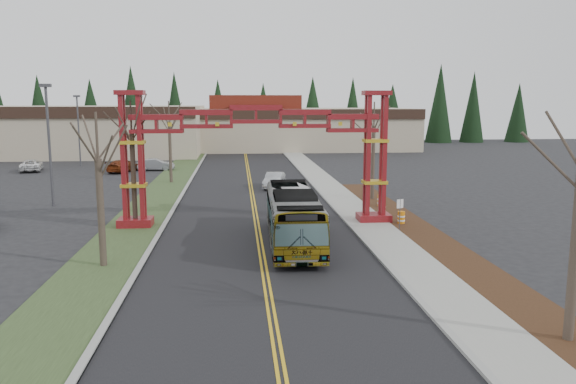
{
  "coord_description": "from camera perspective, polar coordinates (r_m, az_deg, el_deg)",
  "views": [
    {
      "loc": [
        -1.23,
        -18.94,
        8.18
      ],
      "look_at": [
        1.59,
        12.34,
        3.11
      ],
      "focal_mm": 35.0,
      "sensor_mm": 36.0,
      "label": 1
    }
  ],
  "objects": [
    {
      "name": "bare_tree_median_far",
      "position": [
        57.78,
        -11.97,
        6.94
      ],
      "size": [
        3.14,
        3.14,
        8.26
      ],
      "color": "#382D26",
      "rests_on": "ground"
    },
    {
      "name": "bare_tree_right_far",
      "position": [
        47.05,
        8.71,
        6.53
      ],
      "size": [
        3.06,
        3.06,
        8.18
      ],
      "color": "#382D26",
      "rests_on": "ground"
    },
    {
      "name": "barrel_mid",
      "position": [
        41.55,
        9.57,
        -1.7
      ],
      "size": [
        0.48,
        0.48,
        0.88
      ],
      "color": "orange",
      "rests_on": "ground"
    },
    {
      "name": "gateway_arch",
      "position": [
        37.03,
        -3.26,
        5.75
      ],
      "size": [
        18.2,
        1.6,
        8.9
      ],
      "color": "#64110D",
      "rests_on": "ground"
    },
    {
      "name": "sidewalk_right",
      "position": [
        45.55,
        6.1,
        -1.14
      ],
      "size": [
        2.6,
        110.0,
        0.14
      ],
      "primitive_type": "cube",
      "color": "gray",
      "rests_on": "ground"
    },
    {
      "name": "bare_tree_median_near",
      "position": [
        28.84,
        -18.74,
        3.13
      ],
      "size": [
        3.45,
        3.45,
        7.7
      ],
      "color": "#382D26",
      "rests_on": "ground"
    },
    {
      "name": "landscape_strip",
      "position": [
        32.16,
        15.93,
        -5.82
      ],
      "size": [
        2.6,
        50.0,
        0.12
      ],
      "primitive_type": "cube",
      "color": "#311E10",
      "rests_on": "ground"
    },
    {
      "name": "parked_car_mid_a",
      "position": [
        68.63,
        -16.45,
        2.56
      ],
      "size": [
        3.41,
        5.42,
        1.46
      ],
      "primitive_type": "imported",
      "rotation": [
        0.0,
        0.0,
        2.85
      ],
      "color": "maroon",
      "rests_on": "ground"
    },
    {
      "name": "barrel_north",
      "position": [
        44.35,
        9.43,
        -0.91
      ],
      "size": [
        0.55,
        0.55,
        1.03
      ],
      "color": "orange",
      "rests_on": "ground"
    },
    {
      "name": "parked_car_far_b",
      "position": [
        73.37,
        -24.63,
        2.48
      ],
      "size": [
        3.49,
        5.47,
        1.4
      ],
      "primitive_type": "imported",
      "rotation": [
        0.0,
        0.0,
        3.39
      ],
      "color": "white",
      "rests_on": "ground"
    },
    {
      "name": "silver_sedan",
      "position": [
        53.62,
        -1.41,
        1.19
      ],
      "size": [
        2.53,
        4.73,
        1.48
      ],
      "primitive_type": "imported",
      "rotation": [
        0.0,
        0.0,
        -0.23
      ],
      "color": "#A5A8AD",
      "rests_on": "ground"
    },
    {
      "name": "conifer_treeline",
      "position": [
        110.97,
        -4.44,
        8.27
      ],
      "size": [
        116.1,
        5.6,
        13.0
      ],
      "color": "black",
      "rests_on": "ground"
    },
    {
      "name": "light_pole_near",
      "position": [
        47.61,
        -23.13,
        5.23
      ],
      "size": [
        0.83,
        0.41,
        9.54
      ],
      "color": "#3F3F44",
      "rests_on": "ground"
    },
    {
      "name": "curb_left",
      "position": [
        44.96,
        -11.36,
        -1.4
      ],
      "size": [
        0.3,
        110.0,
        0.15
      ],
      "primitive_type": "cube",
      "color": "gray",
      "rests_on": "ground"
    },
    {
      "name": "light_pole_far",
      "position": [
        76.21,
        -20.52,
        6.35
      ],
      "size": [
        0.78,
        0.39,
        8.99
      ],
      "color": "#3F3F44",
      "rests_on": "ground"
    },
    {
      "name": "grass_median",
      "position": [
        45.2,
        -13.69,
        -1.47
      ],
      "size": [
        4.0,
        110.0,
        0.08
      ],
      "primitive_type": "cube",
      "color": "#2F4120",
      "rests_on": "ground"
    },
    {
      "name": "retail_building_west",
      "position": [
        95.45,
        -22.82,
        5.8
      ],
      "size": [
        46.0,
        22.3,
        7.5
      ],
      "color": "tan",
      "rests_on": "ground"
    },
    {
      "name": "street_sign",
      "position": [
        36.24,
        11.3,
        -1.65
      ],
      "size": [
        0.46,
        0.19,
        2.08
      ],
      "color": "#3F3F44",
      "rests_on": "ground"
    },
    {
      "name": "transit_bus",
      "position": [
        32.41,
        0.51,
        -2.54
      ],
      "size": [
        2.99,
        11.59,
        3.21
      ],
      "primitive_type": "imported",
      "rotation": [
        0.0,
        0.0,
        -0.03
      ],
      "color": "#A6A9AE",
      "rests_on": "ground"
    },
    {
      "name": "parked_car_far_a",
      "position": [
        69.22,
        -13.26,
        2.73
      ],
      "size": [
        4.37,
        1.64,
        1.42
      ],
      "primitive_type": "imported",
      "rotation": [
        0.0,
        0.0,
        1.54
      ],
      "color": "#94979B",
      "rests_on": "ground"
    },
    {
      "name": "retail_building_east",
      "position": [
        99.64,
        1.33,
        6.48
      ],
      "size": [
        38.0,
        20.3,
        7.0
      ],
      "color": "tan",
      "rests_on": "ground"
    },
    {
      "name": "lane_line_right",
      "position": [
        44.71,
        -3.34,
        -1.36
      ],
      "size": [
        0.12,
        100.0,
        0.01
      ],
      "primitive_type": "cube",
      "color": "gold",
      "rests_on": "road"
    },
    {
      "name": "barrel_south",
      "position": [
        38.36,
        11.43,
        -2.63
      ],
      "size": [
        0.5,
        0.5,
        0.92
      ],
      "color": "orange",
      "rests_on": "ground"
    },
    {
      "name": "bare_tree_median_mid",
      "position": [
        37.61,
        -15.6,
        5.69
      ],
      "size": [
        3.18,
        3.18,
        8.26
      ],
      "color": "#382D26",
      "rests_on": "ground"
    },
    {
      "name": "ground",
      "position": [
        20.67,
        -1.37,
        -14.15
      ],
      "size": [
        200.0,
        200.0,
        0.0
      ],
      "primitive_type": "plane",
      "color": "black",
      "rests_on": "ground"
    },
    {
      "name": "curb_right",
      "position": [
        45.29,
        4.3,
        -1.17
      ],
      "size": [
        0.3,
        110.0,
        0.15
      ],
      "primitive_type": "cube",
      "color": "gray",
      "rests_on": "ground"
    },
    {
      "name": "road",
      "position": [
        44.71,
        -3.5,
        -1.38
      ],
      "size": [
        12.0,
        110.0,
        0.02
      ],
      "primitive_type": "cube",
      "color": "black",
      "rests_on": "ground"
    },
    {
      "name": "lane_line_left",
      "position": [
        44.71,
        -3.65,
        -1.36
      ],
      "size": [
        0.12,
        100.0,
        0.01
      ],
      "primitive_type": "cube",
      "color": "gold",
      "rests_on": "road"
    }
  ]
}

